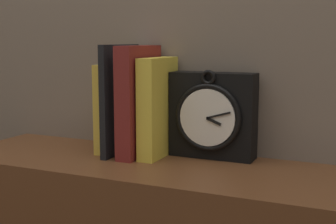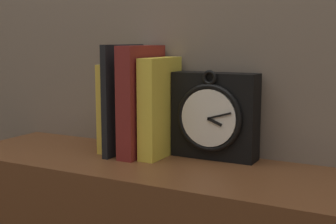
{
  "view_description": "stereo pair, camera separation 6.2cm",
  "coord_description": "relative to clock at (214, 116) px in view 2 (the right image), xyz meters",
  "views": [
    {
      "loc": [
        0.4,
        -0.88,
        1.2
      ],
      "look_at": [
        0.0,
        0.0,
        1.05
      ],
      "focal_mm": 50.0,
      "sensor_mm": 36.0,
      "label": 1
    },
    {
      "loc": [
        0.45,
        -0.86,
        1.2
      ],
      "look_at": [
        0.0,
        0.0,
        1.05
      ],
      "focal_mm": 50.0,
      "sensor_mm": 36.0,
      "label": 2
    }
  ],
  "objects": [
    {
      "name": "clock",
      "position": [
        0.0,
        0.0,
        0.0
      ],
      "size": [
        0.19,
        0.07,
        0.2
      ],
      "color": "black",
      "rests_on": "bookshelf"
    },
    {
      "name": "book_slot0_yellow",
      "position": [
        -0.24,
        -0.03,
        0.01
      ],
      "size": [
        0.04,
        0.13,
        0.21
      ],
      "color": "yellow",
      "rests_on": "bookshelf"
    },
    {
      "name": "book_slot1_black",
      "position": [
        -0.21,
        -0.05,
        0.03
      ],
      "size": [
        0.01,
        0.16,
        0.25
      ],
      "color": "black",
      "rests_on": "bookshelf"
    },
    {
      "name": "book_slot2_white",
      "position": [
        -0.19,
        -0.02,
        0.03
      ],
      "size": [
        0.02,
        0.12,
        0.25
      ],
      "color": "silver",
      "rests_on": "bookshelf"
    },
    {
      "name": "book_slot3_maroon",
      "position": [
        -0.16,
        -0.04,
        0.03
      ],
      "size": [
        0.04,
        0.16,
        0.25
      ],
      "color": "maroon",
      "rests_on": "bookshelf"
    },
    {
      "name": "book_slot4_yellow",
      "position": [
        -0.12,
        -0.04,
        0.02
      ],
      "size": [
        0.04,
        0.14,
        0.22
      ],
      "color": "yellow",
      "rests_on": "bookshelf"
    }
  ]
}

